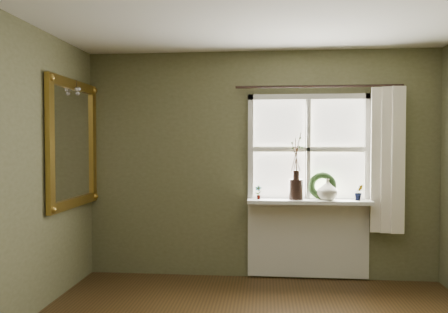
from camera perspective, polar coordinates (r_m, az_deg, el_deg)
wall_back at (r=5.08m, az=4.66°, el=-1.05°), size 4.00×0.10×2.60m
window_frame at (r=5.02m, az=10.94°, el=0.94°), size 1.36×0.06×1.24m
window_sill at (r=4.96m, az=11.02°, el=-5.79°), size 1.36×0.26×0.04m
window_apron at (r=5.14m, az=10.87°, el=-10.50°), size 1.36×0.04×0.88m
dark_jug at (r=4.93m, az=9.38°, el=-4.26°), size 0.16×0.16×0.23m
cream_vase at (r=4.97m, az=13.37°, el=-4.19°), size 0.28×0.28×0.24m
wreath at (r=5.00m, az=12.71°, el=-4.15°), size 0.34×0.21×0.32m
potted_plant_left at (r=4.92m, az=4.51°, el=-4.69°), size 0.09×0.06×0.15m
potted_plant_right at (r=5.03m, az=17.21°, el=-4.49°), size 0.11×0.10×0.18m
curtain at (r=5.08m, az=20.51°, el=-0.43°), size 0.36×0.12×1.59m
curtain_rod at (r=5.02m, az=12.20°, el=8.95°), size 1.84×0.03×0.03m
gilt_mirror at (r=4.90m, az=-19.08°, el=1.62°), size 0.10×1.13×1.35m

